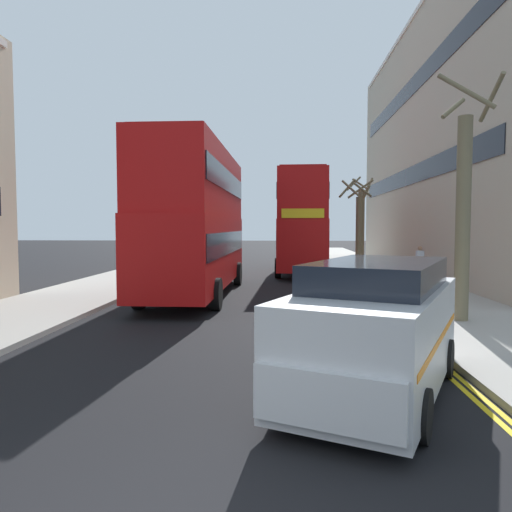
# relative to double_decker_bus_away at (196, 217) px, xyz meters

# --- Properties ---
(sidewalk_right) EXTENTS (4.00, 80.00, 0.14)m
(sidewalk_right) POSITION_rel_double_decker_bus_away_xyz_m (8.54, 0.61, -2.96)
(sidewalk_right) COLOR #9E9991
(sidewalk_right) RESTS_ON ground
(sidewalk_left) EXTENTS (4.00, 80.00, 0.14)m
(sidewalk_left) POSITION_rel_double_decker_bus_away_xyz_m (-4.46, 0.61, -2.96)
(sidewalk_left) COLOR #9E9991
(sidewalk_left) RESTS_ON ground
(kerb_line_outer) EXTENTS (0.10, 56.00, 0.01)m
(kerb_line_outer) POSITION_rel_double_decker_bus_away_xyz_m (6.44, -1.39, -3.03)
(kerb_line_outer) COLOR yellow
(kerb_line_outer) RESTS_ON ground
(kerb_line_inner) EXTENTS (0.10, 56.00, 0.01)m
(kerb_line_inner) POSITION_rel_double_decker_bus_away_xyz_m (6.28, -1.39, -3.03)
(kerb_line_inner) COLOR yellow
(kerb_line_inner) RESTS_ON ground
(double_decker_bus_away) EXTENTS (2.88, 10.83, 5.64)m
(double_decker_bus_away) POSITION_rel_double_decker_bus_away_xyz_m (0.00, 0.00, 0.00)
(double_decker_bus_away) COLOR #B20F0F
(double_decker_bus_away) RESTS_ON ground
(double_decker_bus_oncoming) EXTENTS (3.07, 10.88, 5.64)m
(double_decker_bus_oncoming) POSITION_rel_double_decker_bus_away_xyz_m (4.45, 9.74, 0.00)
(double_decker_bus_oncoming) COLOR #B20F0F
(double_decker_bus_oncoming) RESTS_ON ground
(taxi_minivan) EXTENTS (3.64, 5.16, 2.12)m
(taxi_minivan) POSITION_rel_double_decker_bus_away_xyz_m (4.75, -11.08, -1.96)
(taxi_minivan) COLOR silver
(taxi_minivan) RESTS_ON ground
(pedestrian_far) EXTENTS (0.34, 0.22, 1.62)m
(pedestrian_far) POSITION_rel_double_decker_bus_away_xyz_m (9.71, 4.33, -2.04)
(pedestrian_far) COLOR #2D2D38
(pedestrian_far) RESTS_ON sidewalk_right
(street_tree_near) EXTENTS (1.62, 1.65, 5.78)m
(street_tree_near) POSITION_rel_double_decker_bus_away_xyz_m (8.29, 12.58, -0.29)
(street_tree_near) COLOR #6B6047
(street_tree_near) RESTS_ON sidewalk_right
(street_tree_mid) EXTENTS (1.96, 2.01, 5.15)m
(street_tree_mid) POSITION_rel_double_decker_bus_away_xyz_m (7.33, 7.52, -0.32)
(street_tree_mid) COLOR #6B6047
(street_tree_mid) RESTS_ON sidewalk_right
(street_tree_far) EXTENTS (1.64, 1.62, 6.43)m
(street_tree_far) POSITION_rel_double_decker_bus_away_xyz_m (8.14, -5.37, 0.05)
(street_tree_far) COLOR #6B6047
(street_tree_far) RESTS_ON sidewalk_right
(townhouse_terrace_right) EXTENTS (10.08, 28.00, 14.56)m
(townhouse_terrace_right) POSITION_rel_double_decker_bus_away_xyz_m (15.54, 10.07, 4.25)
(townhouse_terrace_right) COLOR #B2A893
(townhouse_terrace_right) RESTS_ON ground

